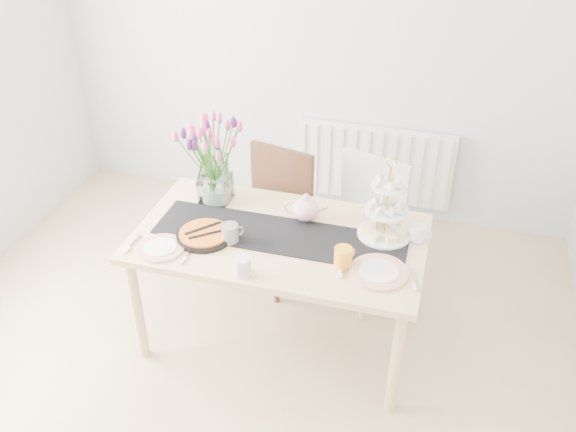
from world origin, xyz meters
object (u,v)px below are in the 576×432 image
(radiator, at_px, (374,164))
(plate_left, at_px, (161,248))
(chair_white, at_px, (363,219))
(mug_white, at_px, (243,266))
(cake_stand, at_px, (386,217))
(teapot, at_px, (306,209))
(mug_grey, at_px, (230,234))
(cream_jug, at_px, (418,233))
(tulip_vase, at_px, (213,150))
(mug_orange, at_px, (343,257))
(dining_table, at_px, (280,247))
(chair_brown, at_px, (273,207))
(tart_tin, at_px, (205,235))
(plate_right, at_px, (379,272))

(radiator, bearing_deg, plate_left, -115.85)
(radiator, xyz_separation_m, chair_white, (0.07, -0.92, 0.10))
(chair_white, xyz_separation_m, mug_white, (-0.46, -0.98, 0.26))
(cake_stand, bearing_deg, mug_white, -139.92)
(radiator, distance_m, teapot, 1.40)
(cake_stand, xyz_separation_m, mug_grey, (-0.79, -0.29, -0.07))
(cream_jug, bearing_deg, mug_white, -143.60)
(chair_white, bearing_deg, tulip_vase, -138.33)
(radiator, relative_size, cream_jug, 13.14)
(teapot, xyz_separation_m, mug_orange, (0.29, -0.36, -0.02))
(tulip_vase, height_order, mug_grey, tulip_vase)
(cake_stand, height_order, mug_grey, cake_stand)
(tulip_vase, xyz_separation_m, teapot, (0.57, -0.07, -0.26))
(cake_stand, bearing_deg, mug_grey, -160.20)
(chair_white, relative_size, plate_left, 3.62)
(mug_white, distance_m, mug_orange, 0.51)
(tulip_vase, bearing_deg, cream_jug, -4.09)
(dining_table, relative_size, mug_grey, 14.67)
(chair_brown, relative_size, tulip_vase, 1.48)
(chair_white, distance_m, cake_stand, 0.58)
(tart_tin, bearing_deg, radiator, 67.26)
(tart_tin, bearing_deg, mug_orange, -3.03)
(mug_grey, xyz_separation_m, plate_right, (0.82, -0.05, -0.05))
(dining_table, xyz_separation_m, mug_orange, (0.39, -0.17, 0.13))
(chair_white, bearing_deg, plate_left, -117.46)
(radiator, bearing_deg, mug_grey, -108.16)
(chair_white, bearing_deg, teapot, -104.23)
(radiator, xyz_separation_m, mug_white, (-0.38, -1.90, 0.35))
(cake_stand, height_order, mug_white, cake_stand)
(cream_jug, xyz_separation_m, mug_orange, (-0.34, -0.34, 0.01))
(plate_left, bearing_deg, mug_orange, 7.16)
(radiator, xyz_separation_m, plate_right, (0.28, -1.70, 0.31))
(mug_orange, bearing_deg, cake_stand, 9.07)
(radiator, relative_size, mug_white, 11.53)
(plate_left, bearing_deg, cream_jug, 19.34)
(mug_grey, bearing_deg, tart_tin, 137.17)
(radiator, xyz_separation_m, mug_orange, (0.09, -1.70, 0.36))
(tart_tin, relative_size, plate_right, 1.03)
(tulip_vase, height_order, plate_left, tulip_vase)
(chair_white, bearing_deg, plate_right, -56.11)
(teapot, xyz_separation_m, plate_left, (-0.68, -0.48, -0.07))
(mug_orange, height_order, plate_left, mug_orange)
(radiator, bearing_deg, tart_tin, -112.74)
(cake_stand, relative_size, tart_tin, 1.40)
(chair_brown, relative_size, mug_grey, 8.39)
(plate_left, bearing_deg, chair_brown, 68.16)
(radiator, xyz_separation_m, tulip_vase, (-0.78, -1.27, 0.64))
(cream_jug, bearing_deg, plate_left, -158.04)
(cake_stand, bearing_deg, chair_brown, 150.71)
(chair_white, bearing_deg, mug_grey, -110.75)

